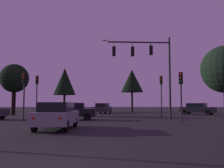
# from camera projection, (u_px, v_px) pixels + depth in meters

# --- Properties ---
(ground_plane) EXTENTS (168.00, 168.00, 0.00)m
(ground_plane) POSITION_uv_depth(u_px,v_px,m) (100.00, 116.00, 30.11)
(ground_plane) COLOR black
(ground_plane) RESTS_ON ground
(traffic_signal_mast_arm) EXTENTS (6.51, 0.62, 7.73)m
(traffic_signal_mast_arm) POSITION_uv_depth(u_px,v_px,m) (148.00, 61.00, 23.84)
(traffic_signal_mast_arm) COLOR #232326
(traffic_signal_mast_arm) RESTS_ON ground
(traffic_light_corner_left) EXTENTS (0.37, 0.39, 3.96)m
(traffic_light_corner_left) POSITION_uv_depth(u_px,v_px,m) (23.00, 87.00, 20.67)
(traffic_light_corner_left) COLOR #232326
(traffic_light_corner_left) RESTS_ON ground
(traffic_light_corner_right) EXTENTS (0.37, 0.39, 4.39)m
(traffic_light_corner_right) POSITION_uv_depth(u_px,v_px,m) (36.00, 88.00, 26.69)
(traffic_light_corner_right) COLOR #232326
(traffic_light_corner_right) RESTS_ON ground
(traffic_light_median) EXTENTS (0.34, 0.38, 3.84)m
(traffic_light_median) POSITION_uv_depth(u_px,v_px,m) (180.00, 87.00, 19.30)
(traffic_light_median) COLOR #232326
(traffic_light_median) RESTS_ON ground
(traffic_light_far_side) EXTENTS (0.35, 0.38, 4.46)m
(traffic_light_far_side) POSITION_uv_depth(u_px,v_px,m) (160.00, 88.00, 27.44)
(traffic_light_far_side) COLOR #232326
(traffic_light_far_side) RESTS_ON ground
(car_nearside_lane) EXTENTS (1.86, 4.66, 1.52)m
(car_nearside_lane) POSITION_uv_depth(u_px,v_px,m) (56.00, 115.00, 14.33)
(car_nearside_lane) COLOR gray
(car_nearside_lane) RESTS_ON ground
(car_crossing_left) EXTENTS (4.07, 1.92, 1.52)m
(car_crossing_left) POSITION_uv_depth(u_px,v_px,m) (72.00, 111.00, 22.74)
(car_crossing_left) COLOR black
(car_crossing_left) RESTS_ON ground
(car_far_lane) EXTENTS (4.61, 3.98, 1.52)m
(car_far_lane) POSITION_uv_depth(u_px,v_px,m) (197.00, 109.00, 33.69)
(car_far_lane) COLOR black
(car_far_lane) RESTS_ON ground
(car_parked_lot) EXTENTS (2.73, 4.74, 1.52)m
(car_parked_lot) POSITION_uv_depth(u_px,v_px,m) (102.00, 108.00, 37.10)
(car_parked_lot) COLOR #232328
(car_parked_lot) RESTS_ON ground
(tree_behind_sign) EXTENTS (3.63, 3.63, 6.48)m
(tree_behind_sign) POSITION_uv_depth(u_px,v_px,m) (13.00, 79.00, 32.17)
(tree_behind_sign) COLOR black
(tree_behind_sign) RESTS_ON ground
(tree_left_far) EXTENTS (3.92, 3.92, 7.45)m
(tree_left_far) POSITION_uv_depth(u_px,v_px,m) (131.00, 81.00, 44.62)
(tree_left_far) COLOR black
(tree_left_far) RESTS_ON ground
(tree_center_horizon) EXTENTS (5.47, 5.47, 8.13)m
(tree_center_horizon) POSITION_uv_depth(u_px,v_px,m) (224.00, 69.00, 29.28)
(tree_center_horizon) COLOR black
(tree_center_horizon) RESTS_ON ground
(tree_right_cluster) EXTENTS (4.01, 4.01, 7.87)m
(tree_right_cluster) POSITION_uv_depth(u_px,v_px,m) (64.00, 82.00, 45.80)
(tree_right_cluster) COLOR black
(tree_right_cluster) RESTS_ON ground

